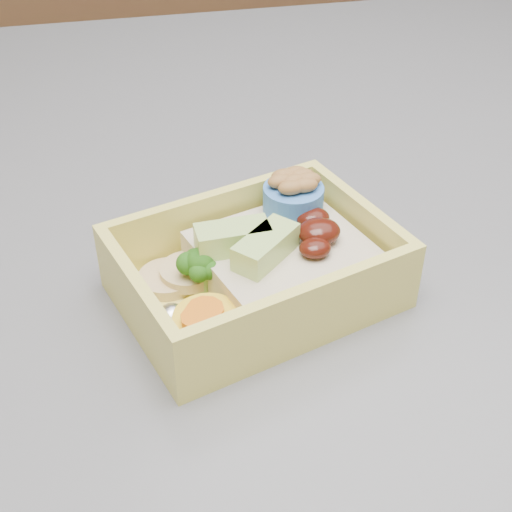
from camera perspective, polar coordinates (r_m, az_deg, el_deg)
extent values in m
cube|color=brown|center=(1.95, -6.22, 13.72)|extent=(3.20, 0.60, 0.90)
cube|color=brown|center=(0.94, 5.07, -19.39)|extent=(1.20, 0.80, 0.88)
cube|color=#323237|center=(0.61, 7.38, 5.16)|extent=(1.24, 0.84, 0.04)
cube|color=#E1D35D|center=(0.46, 0.00, -2.84)|extent=(0.20, 0.16, 0.01)
cube|color=#E1D35D|center=(0.49, -3.31, 3.05)|extent=(0.16, 0.06, 0.04)
cube|color=#E1D35D|center=(0.41, 3.94, -4.66)|extent=(0.16, 0.06, 0.04)
cube|color=#E1D35D|center=(0.48, 8.22, 2.40)|extent=(0.04, 0.10, 0.04)
cube|color=#E1D35D|center=(0.42, -9.45, -3.76)|extent=(0.04, 0.10, 0.04)
cube|color=tan|center=(0.46, 2.20, -0.43)|extent=(0.12, 0.12, 0.03)
ellipsoid|color=#370E08|center=(0.45, 5.06, 1.96)|extent=(0.03, 0.03, 0.02)
ellipsoid|color=#370E08|center=(0.47, 4.57, 3.06)|extent=(0.03, 0.02, 0.01)
ellipsoid|color=#370E08|center=(0.44, 4.75, 0.64)|extent=(0.02, 0.02, 0.01)
cube|color=#ADD36E|center=(0.44, 0.79, 0.73)|extent=(0.05, 0.05, 0.02)
cube|color=#ADD36E|center=(0.44, -1.87, 1.47)|extent=(0.05, 0.02, 0.02)
cylinder|color=#8AB763|center=(0.45, -4.39, -2.15)|extent=(0.01, 0.01, 0.01)
sphere|color=#245C15|center=(0.44, -4.49, -0.48)|extent=(0.02, 0.02, 0.02)
sphere|color=#245C15|center=(0.45, -3.84, -0.13)|extent=(0.01, 0.01, 0.01)
sphere|color=#245C15|center=(0.45, -5.49, -0.60)|extent=(0.01, 0.01, 0.01)
sphere|color=#245C15|center=(0.44, -3.77, -1.10)|extent=(0.01, 0.01, 0.01)
sphere|color=#245C15|center=(0.44, -4.58, -1.30)|extent=(0.01, 0.01, 0.01)
sphere|color=#245C15|center=(0.45, -4.94, -0.19)|extent=(0.01, 0.01, 0.01)
cylinder|color=yellow|center=(0.42, -3.86, -5.71)|extent=(0.04, 0.04, 0.02)
cylinder|color=orange|center=(0.41, -4.09, -4.35)|extent=(0.02, 0.02, 0.00)
cylinder|color=orange|center=(0.41, -4.52, -4.98)|extent=(0.02, 0.02, 0.00)
cylinder|color=tan|center=(0.46, -7.13, -1.85)|extent=(0.04, 0.04, 0.01)
cylinder|color=tan|center=(0.46, -5.42, -1.28)|extent=(0.04, 0.04, 0.01)
ellipsoid|color=silver|center=(0.48, -4.28, 0.23)|extent=(0.02, 0.02, 0.02)
ellipsoid|color=silver|center=(0.43, -6.76, -4.93)|extent=(0.02, 0.02, 0.02)
cylinder|color=#3B75CC|center=(0.48, 3.00, 4.55)|extent=(0.04, 0.04, 0.02)
ellipsoid|color=brown|center=(0.47, 3.05, 5.98)|extent=(0.02, 0.02, 0.01)
ellipsoid|color=brown|center=(0.48, 3.66, 6.44)|extent=(0.02, 0.02, 0.01)
ellipsoid|color=brown|center=(0.47, 1.98, 6.01)|extent=(0.02, 0.02, 0.01)
ellipsoid|color=brown|center=(0.47, 3.92, 5.69)|extent=(0.02, 0.02, 0.01)
ellipsoid|color=brown|center=(0.47, 2.84, 5.50)|extent=(0.02, 0.02, 0.01)
ellipsoid|color=brown|center=(0.48, 4.18, 6.11)|extent=(0.02, 0.02, 0.01)
ellipsoid|color=brown|center=(0.48, 2.27, 6.43)|extent=(0.02, 0.02, 0.01)
ellipsoid|color=brown|center=(0.48, 3.18, 6.63)|extent=(0.02, 0.02, 0.01)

